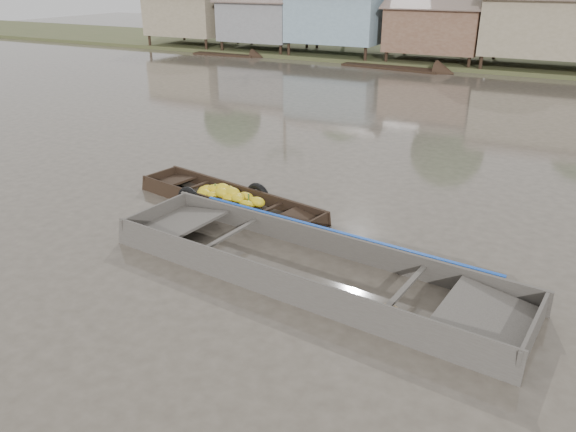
% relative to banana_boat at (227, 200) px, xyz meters
% --- Properties ---
extents(ground, '(120.00, 120.00, 0.00)m').
position_rel_banana_boat_xyz_m(ground, '(2.26, -2.78, -0.15)').
color(ground, '#4A4339').
rests_on(ground, ground).
extents(riverbank, '(120.00, 12.47, 10.22)m').
position_rel_banana_boat_xyz_m(riverbank, '(5.29, 29.09, 2.92)').
color(riverbank, '#384723').
rests_on(riverbank, ground).
extents(banana_boat, '(5.58, 2.31, 0.79)m').
position_rel_banana_boat_xyz_m(banana_boat, '(0.00, 0.00, 0.00)').
color(banana_boat, black).
rests_on(banana_boat, ground).
extents(viewer_boat, '(8.66, 3.07, 0.68)m').
position_rel_banana_boat_xyz_m(viewer_boat, '(3.44, -2.25, -0.07)').
color(viewer_boat, '#423E38').
rests_on(viewer_boat, ground).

